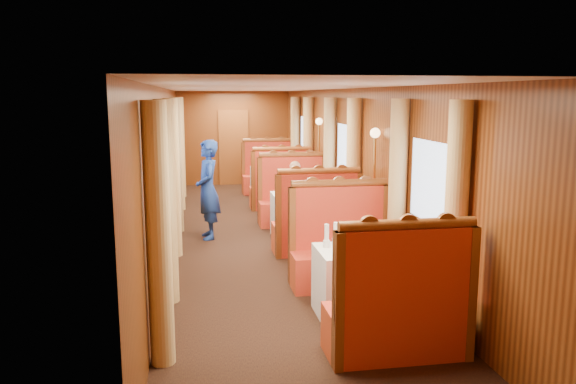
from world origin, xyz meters
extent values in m
cube|color=brown|center=(0.00, 5.97, 1.00)|extent=(0.80, 0.04, 2.00)
cube|color=white|center=(0.75, -3.50, 0.38)|extent=(1.05, 0.72, 0.75)
cube|color=#A91217|center=(0.75, -4.45, 0.23)|extent=(1.30, 0.55, 0.45)
cube|color=#A91217|center=(0.75, -4.67, 0.85)|extent=(1.30, 0.12, 0.80)
cylinder|color=brown|center=(0.75, -4.67, 1.29)|extent=(1.23, 0.10, 0.10)
cube|color=#A91217|center=(0.75, -2.55, 0.23)|extent=(1.30, 0.55, 0.45)
cube|color=#A91217|center=(0.75, -2.33, 0.85)|extent=(1.30, 0.12, 0.80)
cylinder|color=brown|center=(0.75, -2.33, 1.29)|extent=(1.23, 0.10, 0.10)
cube|color=white|center=(0.75, 0.00, 0.38)|extent=(1.05, 0.72, 0.75)
cube|color=#A91217|center=(0.75, -0.95, 0.23)|extent=(1.30, 0.55, 0.45)
cube|color=#A91217|center=(0.75, -1.17, 0.85)|extent=(1.30, 0.12, 0.80)
cylinder|color=brown|center=(0.75, -1.17, 1.29)|extent=(1.23, 0.10, 0.10)
cube|color=#A91217|center=(0.75, 0.95, 0.23)|extent=(1.30, 0.55, 0.45)
cube|color=#A91217|center=(0.75, 1.17, 0.85)|extent=(1.30, 0.12, 0.80)
cylinder|color=brown|center=(0.75, 1.17, 1.29)|extent=(1.23, 0.10, 0.10)
cube|color=white|center=(0.75, 3.50, 0.38)|extent=(1.05, 0.72, 0.75)
cube|color=#A91217|center=(0.75, 2.55, 0.23)|extent=(1.30, 0.55, 0.45)
cube|color=#A91217|center=(0.75, 2.33, 0.85)|extent=(1.30, 0.12, 0.80)
cylinder|color=brown|center=(0.75, 2.33, 1.29)|extent=(1.23, 0.10, 0.10)
cube|color=#A91217|center=(0.75, 4.45, 0.23)|extent=(1.30, 0.55, 0.45)
cube|color=#A91217|center=(0.75, 4.67, 0.85)|extent=(1.30, 0.12, 0.80)
cylinder|color=brown|center=(0.75, 4.67, 1.29)|extent=(1.23, 0.10, 0.10)
cube|color=silver|center=(0.63, -3.59, 0.76)|extent=(0.37, 0.30, 0.01)
cylinder|color=white|center=(1.06, -3.65, 0.76)|extent=(0.23, 0.23, 0.01)
cylinder|color=white|center=(0.34, -3.38, 0.79)|extent=(0.08, 0.08, 0.08)
cylinder|color=white|center=(0.34, -3.38, 0.92)|extent=(0.05, 0.05, 0.18)
cylinder|color=white|center=(0.46, -3.32, 0.79)|extent=(0.08, 0.08, 0.08)
cylinder|color=white|center=(0.46, -3.32, 0.92)|extent=(0.05, 0.05, 0.18)
cylinder|color=silver|center=(0.79, -0.04, 0.82)|extent=(0.06, 0.06, 0.14)
cylinder|color=silver|center=(0.77, 3.47, 0.82)|extent=(0.06, 0.06, 0.14)
cylinder|color=tan|center=(-1.38, -4.28, 1.18)|extent=(0.22, 0.22, 2.35)
cylinder|color=tan|center=(-1.38, -2.72, 1.18)|extent=(0.22, 0.22, 2.35)
cylinder|color=tan|center=(1.38, -4.28, 1.18)|extent=(0.22, 0.22, 2.35)
cylinder|color=tan|center=(1.38, -2.72, 1.18)|extent=(0.22, 0.22, 2.35)
cylinder|color=tan|center=(-1.38, -0.78, 1.18)|extent=(0.22, 0.22, 2.35)
cylinder|color=tan|center=(-1.38, 0.78, 1.18)|extent=(0.22, 0.22, 2.35)
cylinder|color=tan|center=(1.38, -0.78, 1.18)|extent=(0.22, 0.22, 2.35)
cylinder|color=tan|center=(1.38, 0.78, 1.18)|extent=(0.22, 0.22, 2.35)
cylinder|color=tan|center=(-1.38, 2.72, 1.18)|extent=(0.22, 0.22, 2.35)
cylinder|color=tan|center=(-1.38, 4.28, 1.18)|extent=(0.22, 0.22, 2.35)
cylinder|color=tan|center=(1.38, 2.72, 1.18)|extent=(0.22, 0.22, 2.35)
cylinder|color=tan|center=(1.38, 4.28, 1.18)|extent=(0.22, 0.22, 2.35)
cylinder|color=#BF8C3F|center=(-1.40, -1.75, 0.93)|extent=(0.04, 0.04, 1.85)
sphere|color=#FFD18C|center=(-1.40, -1.75, 1.88)|extent=(0.14, 0.14, 0.14)
cylinder|color=#BF8C3F|center=(1.40, -1.75, 0.93)|extent=(0.04, 0.04, 1.85)
sphere|color=#FFD18C|center=(1.40, -1.75, 1.88)|extent=(0.14, 0.14, 0.14)
cylinder|color=#BF8C3F|center=(-1.40, 1.75, 0.93)|extent=(0.04, 0.04, 1.85)
sphere|color=#FFD18C|center=(-1.40, 1.75, 1.88)|extent=(0.14, 0.14, 0.14)
cylinder|color=#BF8C3F|center=(1.40, 1.75, 0.93)|extent=(0.04, 0.04, 1.85)
sphere|color=#FFD18C|center=(1.40, 1.75, 1.88)|extent=(0.14, 0.14, 0.14)
imported|color=navy|center=(-0.85, 0.19, 0.83)|extent=(0.46, 0.65, 1.67)
cube|color=beige|center=(0.75, 0.82, 0.75)|extent=(0.40, 0.24, 0.55)
sphere|color=tan|center=(0.75, 0.82, 1.11)|extent=(0.20, 0.20, 0.20)
cube|color=beige|center=(0.75, 0.65, 0.52)|extent=(0.36, 0.30, 0.14)
camera|label=1|loc=(-1.05, -9.14, 2.39)|focal=35.00mm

